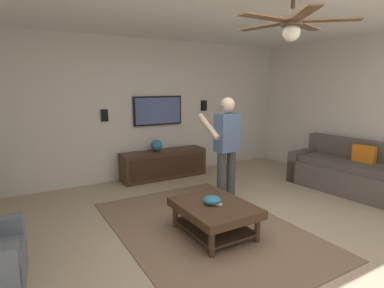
{
  "coord_description": "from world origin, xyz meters",
  "views": [
    {
      "loc": [
        -2.69,
        2.29,
        1.81
      ],
      "look_at": [
        0.82,
        0.22,
        1.04
      ],
      "focal_mm": 29.12,
      "sensor_mm": 36.0,
      "label": 1
    }
  ],
  "objects": [
    {
      "name": "tv",
      "position": [
        3.0,
        -0.27,
        1.32
      ],
      "size": [
        0.05,
        1.02,
        0.57
      ],
      "rotation": [
        0.0,
        0.0,
        3.14
      ],
      "color": "black"
    },
    {
      "name": "wall_speaker_right",
      "position": [
        3.02,
        0.79,
        1.28
      ],
      "size": [
        0.06,
        0.12,
        0.22
      ],
      "primitive_type": "cube",
      "color": "black"
    },
    {
      "name": "person_standing",
      "position": [
        1.09,
        -0.54,
        0.93
      ],
      "size": [
        0.57,
        0.57,
        1.64
      ],
      "rotation": [
        0.0,
        0.0,
        0.09
      ],
      "color": "#3F3F3F",
      "rests_on": "ground"
    },
    {
      "name": "media_console",
      "position": [
        2.76,
        -0.27,
        0.28
      ],
      "size": [
        0.45,
        1.7,
        0.55
      ],
      "rotation": [
        0.0,
        0.0,
        3.14
      ],
      "color": "#422B1C",
      "rests_on": "ground"
    },
    {
      "name": "wall_speaker_left",
      "position": [
        3.02,
        -1.37,
        1.38
      ],
      "size": [
        0.06,
        0.12,
        0.22
      ],
      "primitive_type": "cube",
      "color": "black"
    },
    {
      "name": "couch",
      "position": [
        0.44,
        -2.74,
        0.32
      ],
      "size": [
        1.97,
        1.03,
        0.87
      ],
      "rotation": [
        0.0,
        0.0,
        1.66
      ],
      "color": "#564C47",
      "rests_on": "ground"
    },
    {
      "name": "wall_back_tv",
      "position": [
        3.1,
        0.0,
        1.35
      ],
      "size": [
        0.1,
        6.69,
        2.69
      ],
      "primitive_type": "cube",
      "color": "silver",
      "rests_on": "ground"
    },
    {
      "name": "vase_round",
      "position": [
        2.81,
        -0.14,
        0.66
      ],
      "size": [
        0.22,
        0.22,
        0.22
      ],
      "primitive_type": "sphere",
      "color": "teal",
      "rests_on": "media_console"
    },
    {
      "name": "area_rug",
      "position": [
        0.45,
        0.24,
        0.01
      ],
      "size": [
        3.06,
        2.09,
        0.01
      ],
      "primitive_type": "cube",
      "color": "#7A604C",
      "rests_on": "ground"
    },
    {
      "name": "remote_white",
      "position": [
        0.21,
        0.25,
        0.41
      ],
      "size": [
        0.14,
        0.13,
        0.02
      ],
      "primitive_type": "cube",
      "rotation": [
        0.0,
        0.0,
        3.84
      ],
      "color": "white",
      "rests_on": "coffee_table"
    },
    {
      "name": "ceiling_fan",
      "position": [
        -0.57,
        -0.03,
        2.37
      ],
      "size": [
        1.14,
        1.19,
        0.46
      ],
      "color": "#4C3828"
    },
    {
      "name": "coffee_table",
      "position": [
        0.25,
        0.24,
        0.3
      ],
      "size": [
        1.0,
        0.8,
        0.4
      ],
      "color": "#422B1C",
      "rests_on": "ground"
    },
    {
      "name": "bowl",
      "position": [
        0.27,
        0.26,
        0.45
      ],
      "size": [
        0.22,
        0.22,
        0.1
      ],
      "primitive_type": "ellipsoid",
      "color": "teal",
      "rests_on": "coffee_table"
    },
    {
      "name": "ground_plane",
      "position": [
        0.0,
        0.0,
        0.0
      ],
      "size": [
        7.79,
        7.79,
        0.0
      ],
      "primitive_type": "plane",
      "color": "tan"
    }
  ]
}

